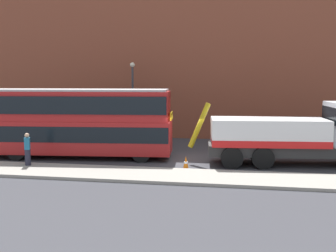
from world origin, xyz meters
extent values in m
plane|color=#38383D|center=(0.00, 0.00, 0.00)|extent=(120.00, 120.00, 0.00)
cube|color=gray|center=(0.00, -4.20, 0.07)|extent=(60.00, 2.80, 0.15)
cube|color=brown|center=(0.00, 8.89, 8.00)|extent=(60.00, 1.20, 16.00)
cube|color=#2D2D2D|center=(5.60, -0.37, 0.85)|extent=(9.17, 3.07, 0.55)
cube|color=silver|center=(4.30, -0.50, 1.83)|extent=(6.32, 3.18, 1.40)
cube|color=red|center=(4.30, -0.50, 1.31)|extent=(6.33, 3.23, 0.36)
cylinder|color=#B79914|center=(0.61, -0.86, 2.13)|extent=(1.25, 0.40, 2.52)
cylinder|color=black|center=(3.80, 0.57, 0.58)|extent=(1.19, 0.45, 1.16)
cylinder|color=black|center=(4.01, -1.64, 0.58)|extent=(1.19, 0.45, 1.16)
cylinder|color=black|center=(2.21, 0.41, 0.58)|extent=(1.19, 0.45, 1.16)
cylinder|color=black|center=(2.42, -1.80, 0.58)|extent=(1.19, 0.45, 1.16)
cube|color=#AD1E1E|center=(-6.60, -0.37, 1.29)|extent=(11.19, 3.55, 1.90)
cube|color=#AD1E1E|center=(-6.60, -0.37, 3.09)|extent=(10.96, 3.43, 1.70)
cube|color=black|center=(-6.60, -0.37, 1.54)|extent=(11.09, 3.59, 0.90)
cube|color=black|center=(-6.60, -0.37, 3.19)|extent=(10.87, 3.57, 1.00)
cube|color=#B2B2B2|center=(-6.60, -0.37, 4.00)|extent=(10.73, 3.31, 0.12)
cube|color=yellow|center=(-1.10, 0.16, 2.54)|extent=(0.20, 1.50, 0.44)
cylinder|color=black|center=(-2.82, 1.08, 0.52)|extent=(1.06, 0.40, 1.04)
cylinder|color=black|center=(-2.61, -1.07, 0.52)|extent=(1.06, 0.40, 1.04)
cylinder|color=black|center=(-9.99, 0.38, 0.52)|extent=(1.06, 0.40, 1.04)
cylinder|color=black|center=(-9.78, -1.77, 0.52)|extent=(1.06, 0.40, 1.04)
cylinder|color=#232333|center=(-8.14, -3.50, 0.57)|extent=(0.39, 0.39, 0.85)
cube|color=#1E6084|center=(-8.14, -3.50, 1.31)|extent=(0.39, 0.47, 0.62)
sphere|color=tan|center=(-8.14, -3.50, 1.74)|extent=(0.24, 0.24, 0.24)
cone|color=orange|center=(0.09, -2.52, 0.36)|extent=(0.32, 0.32, 0.72)
cylinder|color=white|center=(0.09, -2.52, 0.40)|extent=(0.21, 0.21, 0.10)
cube|color=black|center=(0.09, -2.52, 0.02)|extent=(0.36, 0.36, 0.04)
cylinder|color=#38383D|center=(-5.11, 6.69, 2.75)|extent=(0.16, 0.16, 5.50)
sphere|color=#EAE5C6|center=(-5.11, 6.69, 5.65)|extent=(0.36, 0.36, 0.36)
camera|label=1|loc=(2.72, -23.06, 4.77)|focal=43.85mm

